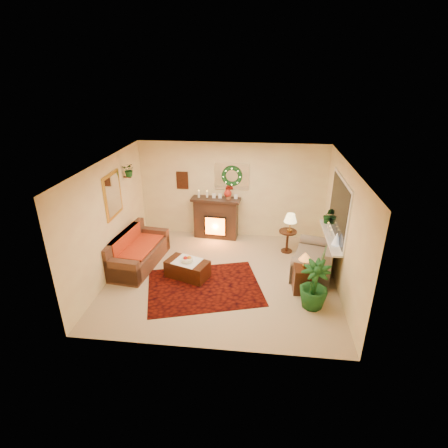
# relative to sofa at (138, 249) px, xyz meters

# --- Properties ---
(floor) EXTENTS (5.00, 5.00, 0.00)m
(floor) POSITION_rel_sofa_xyz_m (2.04, -0.31, -0.43)
(floor) COLOR beige
(floor) RESTS_ON ground
(ceiling) EXTENTS (5.00, 5.00, 0.00)m
(ceiling) POSITION_rel_sofa_xyz_m (2.04, -0.31, 2.17)
(ceiling) COLOR white
(ceiling) RESTS_ON ground
(wall_back) EXTENTS (5.00, 5.00, 0.00)m
(wall_back) POSITION_rel_sofa_xyz_m (2.04, 1.94, 0.87)
(wall_back) COLOR #EFD88C
(wall_back) RESTS_ON ground
(wall_front) EXTENTS (5.00, 5.00, 0.00)m
(wall_front) POSITION_rel_sofa_xyz_m (2.04, -2.56, 0.87)
(wall_front) COLOR #EFD88C
(wall_front) RESTS_ON ground
(wall_left) EXTENTS (4.50, 4.50, 0.00)m
(wall_left) POSITION_rel_sofa_xyz_m (-0.46, -0.31, 0.87)
(wall_left) COLOR #EFD88C
(wall_left) RESTS_ON ground
(wall_right) EXTENTS (4.50, 4.50, 0.00)m
(wall_right) POSITION_rel_sofa_xyz_m (4.54, -0.31, 0.87)
(wall_right) COLOR #EFD88C
(wall_right) RESTS_ON ground
(area_rug) EXTENTS (2.78, 2.37, 0.01)m
(area_rug) POSITION_rel_sofa_xyz_m (1.70, -0.78, -0.42)
(area_rug) COLOR #541C0F
(area_rug) RESTS_ON floor
(sofa) EXTENTS (1.04, 1.96, 0.81)m
(sofa) POSITION_rel_sofa_xyz_m (0.00, 0.00, 0.00)
(sofa) COLOR brown
(sofa) RESTS_ON floor
(red_throw) EXTENTS (0.81, 1.32, 0.02)m
(red_throw) POSITION_rel_sofa_xyz_m (-0.04, 0.11, 0.03)
(red_throw) COLOR #B01A1C
(red_throw) RESTS_ON sofa
(fireplace) EXTENTS (1.20, 0.46, 1.07)m
(fireplace) POSITION_rel_sofa_xyz_m (1.63, 1.73, 0.12)
(fireplace) COLOR black
(fireplace) RESTS_ON floor
(poinsettia) EXTENTS (0.21, 0.21, 0.21)m
(poinsettia) POSITION_rel_sofa_xyz_m (1.95, 1.70, 0.87)
(poinsettia) COLOR #AA2318
(poinsettia) RESTS_ON fireplace
(mantel_candle_a) EXTENTS (0.06, 0.06, 0.19)m
(mantel_candle_a) POSITION_rel_sofa_xyz_m (1.18, 1.67, 0.83)
(mantel_candle_a) COLOR #FFECCA
(mantel_candle_a) RESTS_ON fireplace
(mantel_candle_b) EXTENTS (0.06, 0.06, 0.18)m
(mantel_candle_b) POSITION_rel_sofa_xyz_m (1.40, 1.69, 0.83)
(mantel_candle_b) COLOR #F2E6C0
(mantel_candle_b) RESTS_ON fireplace
(mantel_mirror) EXTENTS (0.92, 0.02, 0.72)m
(mantel_mirror) POSITION_rel_sofa_xyz_m (2.04, 1.92, 1.27)
(mantel_mirror) COLOR white
(mantel_mirror) RESTS_ON wall_back
(wreath) EXTENTS (0.55, 0.11, 0.55)m
(wreath) POSITION_rel_sofa_xyz_m (2.04, 1.88, 1.29)
(wreath) COLOR #194719
(wreath) RESTS_ON wall_back
(wall_art) EXTENTS (0.32, 0.03, 0.48)m
(wall_art) POSITION_rel_sofa_xyz_m (0.69, 1.92, 1.12)
(wall_art) COLOR #381E11
(wall_art) RESTS_ON wall_back
(gold_mirror) EXTENTS (0.03, 0.84, 1.00)m
(gold_mirror) POSITION_rel_sofa_xyz_m (-0.44, -0.01, 1.32)
(gold_mirror) COLOR gold
(gold_mirror) RESTS_ON wall_left
(hanging_plant) EXTENTS (0.33, 0.28, 0.36)m
(hanging_plant) POSITION_rel_sofa_xyz_m (-0.30, 0.74, 1.54)
(hanging_plant) COLOR #194719
(hanging_plant) RESTS_ON wall_left
(loveseat) EXTENTS (1.16, 1.60, 0.83)m
(loveseat) POSITION_rel_sofa_xyz_m (4.10, 0.14, -0.01)
(loveseat) COLOR tan
(loveseat) RESTS_ON floor
(window_frame) EXTENTS (0.03, 1.86, 1.36)m
(window_frame) POSITION_rel_sofa_xyz_m (4.53, 0.24, 1.12)
(window_frame) COLOR white
(window_frame) RESTS_ON wall_right
(window_glass) EXTENTS (0.02, 1.70, 1.22)m
(window_glass) POSITION_rel_sofa_xyz_m (4.51, 0.24, 1.12)
(window_glass) COLOR black
(window_glass) RESTS_ON wall_right
(window_sill) EXTENTS (0.22, 1.86, 0.04)m
(window_sill) POSITION_rel_sofa_xyz_m (4.42, 0.24, 0.44)
(window_sill) COLOR white
(window_sill) RESTS_ON wall_right
(mini_tree) EXTENTS (0.18, 0.18, 0.27)m
(mini_tree) POSITION_rel_sofa_xyz_m (4.46, -0.20, 0.61)
(mini_tree) COLOR white
(mini_tree) RESTS_ON window_sill
(sill_plant) EXTENTS (0.29, 0.23, 0.53)m
(sill_plant) POSITION_rel_sofa_xyz_m (4.46, 0.95, 0.66)
(sill_plant) COLOR #11350E
(sill_plant) RESTS_ON window_sill
(side_table_round) EXTENTS (0.49, 0.49, 0.58)m
(side_table_round) POSITION_rel_sofa_xyz_m (3.55, 1.06, -0.10)
(side_table_round) COLOR #4B1E0F
(side_table_round) RESTS_ON floor
(lamp_cream) EXTENTS (0.32, 0.32, 0.49)m
(lamp_cream) POSITION_rel_sofa_xyz_m (3.58, 1.03, 0.45)
(lamp_cream) COLOR #FFDE88
(lamp_cream) RESTS_ON side_table_round
(end_table_square) EXTENTS (0.47, 0.47, 0.56)m
(end_table_square) POSITION_rel_sofa_xyz_m (3.81, -0.66, -0.16)
(end_table_square) COLOR black
(end_table_square) RESTS_ON floor
(lamp_tiffany) EXTENTS (0.25, 0.25, 0.37)m
(lamp_tiffany) POSITION_rel_sofa_xyz_m (3.79, -0.65, 0.32)
(lamp_tiffany) COLOR orange
(lamp_tiffany) RESTS_ON end_table_square
(coffee_table) EXTENTS (1.05, 0.80, 0.39)m
(coffee_table) POSITION_rel_sofa_xyz_m (1.26, -0.40, -0.22)
(coffee_table) COLOR black
(coffee_table) RESTS_ON floor
(fruit_bowl) EXTENTS (0.25, 0.25, 0.06)m
(fruit_bowl) POSITION_rel_sofa_xyz_m (1.27, -0.43, 0.02)
(fruit_bowl) COLOR white
(fruit_bowl) RESTS_ON coffee_table
(floor_palm) EXTENTS (2.14, 2.14, 3.00)m
(floor_palm) POSITION_rel_sofa_xyz_m (3.93, -1.19, 0.02)
(floor_palm) COLOR #113F18
(floor_palm) RESTS_ON floor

